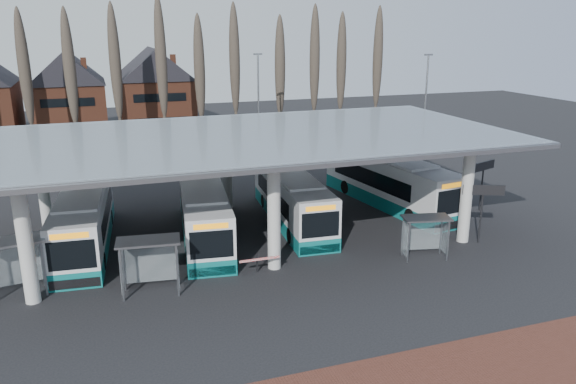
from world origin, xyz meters
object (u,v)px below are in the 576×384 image
object	(u,v)px
bus_3	(388,182)
bus_2	(292,199)
shelter_1	(149,253)
bus_0	(84,220)
shelter_0	(11,255)
shelter_2	(425,227)
bus_1	(204,213)

from	to	relation	value
bus_3	bus_2	bearing A→B (deg)	-178.98
bus_2	bus_3	size ratio (longest dim) A/B	0.91
bus_3	shelter_1	world-z (taller)	bus_3
bus_0	shelter_0	distance (m)	6.55
bus_2	bus_0	bearing A→B (deg)	-175.79
bus_2	shelter_0	distance (m)	17.24
bus_2	shelter_2	bearing A→B (deg)	-54.46
bus_3	shelter_1	xyz separation A→B (m)	(-17.88, -8.85, 0.34)
bus_2	bus_1	bearing A→B (deg)	-167.22
bus_1	bus_2	distance (m)	6.16
bus_3	bus_0	bearing A→B (deg)	175.37
bus_1	shelter_0	size ratio (longest dim) A/B	3.68
bus_1	bus_3	size ratio (longest dim) A/B	0.93
shelter_0	shelter_2	distance (m)	21.40
bus_1	bus_0	bearing A→B (deg)	179.57
bus_0	bus_1	world-z (taller)	bus_0
shelter_1	bus_1	bearing A→B (deg)	66.38
shelter_2	bus_3	bearing A→B (deg)	85.60
shelter_1	shelter_0	bearing A→B (deg)	170.89
bus_2	shelter_1	size ratio (longest dim) A/B	3.80
bus_2	shelter_0	world-z (taller)	bus_2
bus_3	shelter_2	size ratio (longest dim) A/B	4.63
shelter_0	shelter_1	world-z (taller)	shelter_0
bus_0	shelter_2	world-z (taller)	bus_0
bus_2	bus_3	distance (m)	8.01
bus_0	bus_1	size ratio (longest dim) A/B	1.01
shelter_0	shelter_1	distance (m)	6.53
bus_0	bus_2	bearing A→B (deg)	5.43
bus_2	bus_3	bearing A→B (deg)	13.34
bus_2	shelter_2	world-z (taller)	bus_2
shelter_0	bus_2	bearing A→B (deg)	10.37
bus_2	shelter_0	bearing A→B (deg)	-156.68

